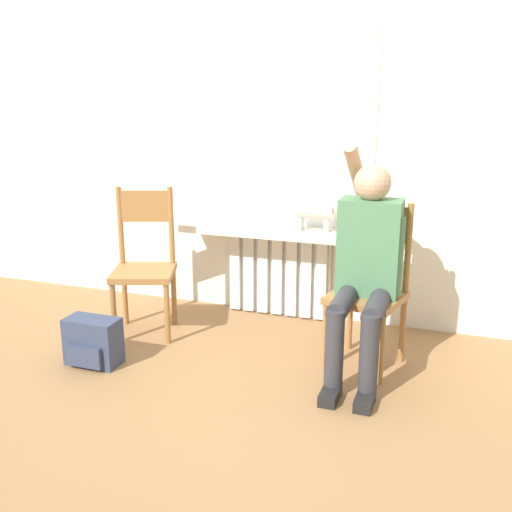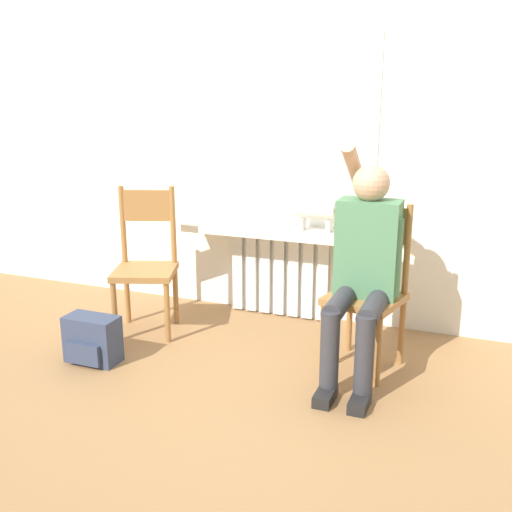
% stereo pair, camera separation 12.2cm
% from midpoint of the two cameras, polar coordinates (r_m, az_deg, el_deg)
% --- Properties ---
extents(ground_plane, '(12.00, 12.00, 0.00)m').
position_cam_midpoint_polar(ground_plane, '(3.36, -4.98, -12.14)').
color(ground_plane, olive).
extents(wall_with_window, '(7.00, 0.06, 2.70)m').
position_cam_midpoint_polar(wall_with_window, '(4.13, 1.79, 12.64)').
color(wall_with_window, white).
rests_on(wall_with_window, ground_plane).
extents(radiator, '(0.74, 0.08, 0.61)m').
position_cam_midpoint_polar(radiator, '(4.24, 1.35, -1.69)').
color(radiator, silver).
rests_on(radiator, ground_plane).
extents(windowsill, '(1.32, 0.29, 0.05)m').
position_cam_midpoint_polar(windowsill, '(4.06, 0.95, 2.35)').
color(windowsill, silver).
rests_on(windowsill, radiator).
extents(window_glass, '(1.26, 0.01, 1.28)m').
position_cam_midpoint_polar(window_glass, '(4.10, 1.63, 11.87)').
color(window_glass, white).
rests_on(window_glass, windowsill).
extents(chair_left, '(0.49, 0.49, 0.95)m').
position_cam_midpoint_polar(chair_left, '(3.97, -11.45, -0.63)').
color(chair_left, '#9E6B38').
rests_on(chair_left, ground_plane).
extents(chair_right, '(0.47, 0.47, 0.95)m').
position_cam_midpoint_polar(chair_right, '(3.48, 9.82, -2.86)').
color(chair_right, '#9E6B38').
rests_on(chair_right, ground_plane).
extents(person, '(0.36, 0.98, 1.31)m').
position_cam_midpoint_polar(person, '(3.31, 9.41, -0.51)').
color(person, '#333338').
rests_on(person, ground_plane).
extents(cat, '(0.47, 0.12, 0.24)m').
position_cam_midpoint_polar(cat, '(3.94, 4.99, 4.43)').
color(cat, silver).
rests_on(cat, windowsill).
extents(backpack, '(0.32, 0.19, 0.28)m').
position_cam_midpoint_polar(backpack, '(3.67, -16.22, -7.88)').
color(backpack, '#333D56').
rests_on(backpack, ground_plane).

